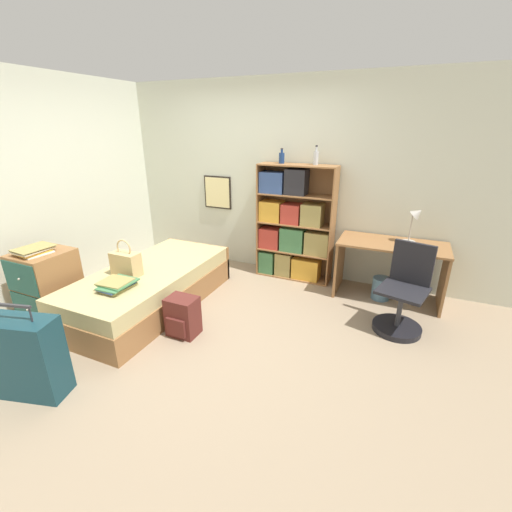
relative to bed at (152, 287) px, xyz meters
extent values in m
plane|color=gray|center=(0.65, -0.02, -0.23)|extent=(14.00, 14.00, 0.00)
cube|color=beige|center=(0.65, 1.66, 1.07)|extent=(10.00, 0.06, 2.60)
cube|color=black|center=(0.00, 1.62, 0.84)|extent=(0.44, 0.02, 0.48)
cube|color=beige|center=(0.00, 1.61, 0.84)|extent=(0.40, 0.01, 0.44)
cube|color=beige|center=(-1.36, -0.02, 1.07)|extent=(0.06, 10.00, 2.60)
cube|color=olive|center=(0.00, -0.02, -0.08)|extent=(0.98, 2.08, 0.29)
cube|color=tan|center=(0.00, -0.02, 0.15)|extent=(0.95, 2.05, 0.17)
cube|color=olive|center=(0.00, 1.00, 0.00)|extent=(0.98, 0.04, 0.46)
cube|color=tan|center=(-0.10, -0.24, 0.36)|extent=(0.32, 0.16, 0.26)
torus|color=tan|center=(-0.10, -0.24, 0.55)|extent=(0.19, 0.02, 0.19)
cube|color=#99894C|center=(0.06, -0.52, 0.24)|extent=(0.26, 0.36, 0.01)
cube|color=#99894C|center=(0.05, -0.54, 0.25)|extent=(0.27, 0.33, 0.02)
cube|color=#334C84|center=(0.06, -0.55, 0.27)|extent=(0.24, 0.34, 0.02)
cube|color=#427A4C|center=(0.06, -0.55, 0.29)|extent=(0.27, 0.35, 0.01)
cube|color=#427A4C|center=(0.06, -0.52, 0.30)|extent=(0.30, 0.31, 0.01)
cube|color=#99894C|center=(0.04, -0.54, 0.31)|extent=(0.31, 0.28, 0.01)
cube|color=#143842|center=(0.07, -1.55, 0.11)|extent=(0.63, 0.39, 0.67)
cylinder|color=#2D2D33|center=(0.23, -1.50, 0.50)|extent=(0.01, 0.01, 0.12)
cube|color=#2D2D33|center=(0.07, -1.55, 0.56)|extent=(0.35, 0.11, 0.02)
cube|color=olive|center=(-0.88, -0.64, 0.15)|extent=(0.52, 0.52, 0.75)
cube|color=#1E4C42|center=(-0.88, -0.90, -0.03)|extent=(0.48, 0.01, 0.34)
sphere|color=#B2A893|center=(-0.88, -0.91, -0.03)|extent=(0.02, 0.02, 0.02)
cube|color=#1E4C42|center=(-0.88, -0.90, 0.33)|extent=(0.48, 0.01, 0.34)
sphere|color=#B2A893|center=(-0.88, -0.91, 0.33)|extent=(0.02, 0.02, 0.02)
cube|color=silver|center=(-0.89, -0.69, 0.53)|extent=(0.32, 0.31, 0.01)
cube|color=gold|center=(-0.90, -0.70, 0.54)|extent=(0.31, 0.31, 0.02)
cube|color=gold|center=(-0.90, -0.69, 0.56)|extent=(0.25, 0.29, 0.01)
cube|color=beige|center=(-0.90, -0.70, 0.57)|extent=(0.29, 0.34, 0.01)
cube|color=#427A4C|center=(-0.91, -0.69, 0.58)|extent=(0.23, 0.31, 0.01)
cube|color=#99894C|center=(-0.88, -0.69, 0.59)|extent=(0.30, 0.37, 0.01)
cube|color=olive|center=(0.78, 1.45, 0.54)|extent=(0.02, 0.31, 1.54)
cube|color=olive|center=(1.78, 1.45, 0.54)|extent=(0.02, 0.31, 1.54)
cube|color=olive|center=(1.28, 1.61, 0.54)|extent=(1.02, 0.01, 1.54)
cube|color=olive|center=(1.28, 1.45, -0.22)|extent=(0.98, 0.31, 0.02)
cube|color=olive|center=(1.28, 1.45, 0.16)|extent=(0.98, 0.31, 0.02)
cube|color=olive|center=(1.28, 1.45, 0.54)|extent=(0.98, 0.31, 0.02)
cube|color=olive|center=(1.28, 1.45, 0.93)|extent=(0.98, 0.31, 0.02)
cube|color=olive|center=(1.28, 1.45, 1.31)|extent=(0.98, 0.31, 0.02)
cube|color=#427A4C|center=(0.90, 1.44, -0.05)|extent=(0.21, 0.23, 0.31)
cube|color=#99894C|center=(1.15, 1.44, -0.05)|extent=(0.22, 0.23, 0.33)
cube|color=gold|center=(1.47, 1.44, -0.07)|extent=(0.36, 0.23, 0.29)
cube|color=#B2382D|center=(0.94, 1.44, 0.31)|extent=(0.28, 0.23, 0.28)
cube|color=#427A4C|center=(1.26, 1.44, 0.33)|extent=(0.32, 0.23, 0.32)
cube|color=#99894C|center=(1.61, 1.44, 0.32)|extent=(0.31, 0.23, 0.31)
cube|color=gold|center=(0.94, 1.44, 0.69)|extent=(0.29, 0.23, 0.27)
cube|color=#B2382D|center=(1.23, 1.44, 0.68)|extent=(0.25, 0.23, 0.26)
cube|color=#99894C|center=(1.51, 1.44, 0.69)|extent=(0.27, 0.23, 0.28)
cube|color=#334C84|center=(0.96, 1.44, 1.07)|extent=(0.32, 0.23, 0.27)
cube|color=#232328|center=(1.28, 1.44, 1.10)|extent=(0.27, 0.23, 0.32)
cylinder|color=navy|center=(1.05, 1.48, 1.38)|extent=(0.07, 0.07, 0.13)
cylinder|color=navy|center=(1.05, 1.48, 1.47)|extent=(0.03, 0.03, 0.04)
cylinder|color=#232328|center=(1.05, 1.48, 1.50)|extent=(0.03, 0.03, 0.02)
cylinder|color=#B7BCC1|center=(1.50, 1.48, 1.40)|extent=(0.06, 0.06, 0.16)
cylinder|color=#B7BCC1|center=(1.50, 1.48, 1.51)|extent=(0.02, 0.02, 0.05)
cylinder|color=#232328|center=(1.50, 1.48, 1.54)|extent=(0.03, 0.03, 0.02)
cube|color=olive|center=(2.53, 1.31, 0.47)|extent=(1.23, 0.60, 0.02)
cube|color=olive|center=(1.93, 1.31, 0.12)|extent=(0.03, 0.56, 0.69)
cube|color=olive|center=(3.12, 1.31, 0.12)|extent=(0.03, 0.56, 0.69)
cylinder|color=#ADA89E|center=(2.69, 1.41, 0.49)|extent=(0.16, 0.16, 0.02)
cylinder|color=#ADA89E|center=(2.69, 1.41, 0.66)|extent=(0.02, 0.02, 0.32)
cone|color=#ADA89E|center=(2.74, 1.41, 0.85)|extent=(0.16, 0.13, 0.16)
cylinder|color=black|center=(2.70, 0.58, -0.20)|extent=(0.49, 0.49, 0.06)
cylinder|color=#333338|center=(2.70, 0.58, 0.00)|extent=(0.05, 0.05, 0.45)
cube|color=black|center=(2.70, 0.58, 0.23)|extent=(0.54, 0.54, 0.03)
cube|color=black|center=(2.75, 0.78, 0.47)|extent=(0.40, 0.14, 0.44)
cube|color=#56231E|center=(0.70, -0.36, -0.02)|extent=(0.30, 0.23, 0.41)
cube|color=#56231E|center=(0.70, -0.49, -0.09)|extent=(0.21, 0.03, 0.18)
cylinder|color=slate|center=(2.47, 1.25, -0.09)|extent=(0.22, 0.22, 0.28)
camera|label=1|loc=(2.59, -2.81, 1.79)|focal=24.00mm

